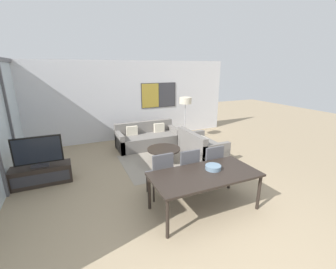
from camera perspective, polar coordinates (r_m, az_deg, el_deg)
name	(u,v)px	position (r m, az deg, el deg)	size (l,w,h in m)	color
ground_plane	(228,241)	(3.94, 15.02, -24.59)	(24.00, 24.00, 0.00)	#9E896B
wall_back	(130,101)	(8.33, -9.68, 8.47)	(7.84, 0.09, 2.80)	silver
area_rug	(164,162)	(6.40, -1.06, -6.89)	(2.27, 1.94, 0.01)	gray
tv_console	(42,175)	(5.94, -29.34, -8.90)	(1.25, 0.46, 0.43)	black
television	(38,152)	(5.74, -30.13, -3.85)	(1.00, 0.20, 0.69)	#2D2D33
sofa_main	(147,139)	(7.56, -5.32, -1.03)	(2.02, 0.90, 0.80)	slate
sofa_side	(200,148)	(6.71, 8.13, -3.48)	(0.90, 1.45, 0.80)	slate
coffee_table	(164,152)	(6.28, -1.08, -4.42)	(0.92, 0.92, 0.40)	black
dining_table	(205,177)	(4.19, 9.33, -10.52)	(1.97, 0.96, 0.73)	black
dining_chair_left	(161,173)	(4.56, -1.85, -9.67)	(0.46, 0.46, 0.98)	#4C4C51
dining_chair_centre	(187,168)	(4.75, 4.84, -8.57)	(0.46, 0.46, 0.98)	#4C4C51
dining_chair_right	(211,164)	(5.01, 10.80, -7.41)	(0.46, 0.46, 0.98)	#4C4C51
fruit_bowl	(213,167)	(4.33, 11.39, -8.10)	(0.30, 0.30, 0.08)	slate
floor_lamp	(185,103)	(7.87, 4.44, 7.98)	(0.42, 0.42, 1.58)	#2D2D33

